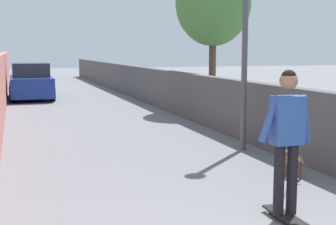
{
  "coord_description": "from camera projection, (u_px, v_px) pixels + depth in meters",
  "views": [
    {
      "loc": [
        -2.71,
        2.33,
        2.1
      ],
      "look_at": [
        5.33,
        -0.24,
        1.0
      ],
      "focal_mm": 51.79,
      "sensor_mm": 36.0,
      "label": 1
    }
  ],
  "objects": [
    {
      "name": "ground_plane",
      "position": [
        86.0,
        111.0,
        16.76
      ],
      "size": [
        80.0,
        80.0,
        0.0
      ],
      "primitive_type": "plane",
      "color": "slate"
    },
    {
      "name": "dog",
      "position": [
        292.0,
        161.0,
        7.98
      ],
      "size": [
        2.09,
        1.34,
        1.06
      ],
      "color": "brown",
      "rests_on": "ground"
    },
    {
      "name": "car_near",
      "position": [
        31.0,
        82.0,
        20.79
      ],
      "size": [
        4.09,
        1.8,
        1.54
      ],
      "color": "navy",
      "rests_on": "ground"
    },
    {
      "name": "skateboard",
      "position": [
        284.0,
        215.0,
        5.96
      ],
      "size": [
        0.8,
        0.22,
        0.08
      ],
      "color": "black",
      "rests_on": "ground"
    },
    {
      "name": "person_skateboarder",
      "position": [
        287.0,
        130.0,
        5.83
      ],
      "size": [
        0.23,
        0.71,
        1.78
      ],
      "color": "black",
      "rests_on": "skateboard"
    },
    {
      "name": "lamp_post",
      "position": [
        246.0,
        3.0,
        9.84
      ],
      "size": [
        0.36,
        0.36,
        4.47
      ],
      "color": "#4C4C51",
      "rests_on": "ground"
    },
    {
      "name": "tree_right_mid",
      "position": [
        213.0,
        3.0,
        16.64
      ],
      "size": [
        2.6,
        2.6,
        5.21
      ],
      "color": "brown",
      "rests_on": "ground"
    },
    {
      "name": "fence_right",
      "position": [
        180.0,
        94.0,
        15.62
      ],
      "size": [
        48.0,
        0.3,
        1.38
      ],
      "primitive_type": "cube",
      "color": "#4C4C4C",
      "rests_on": "ground"
    }
  ]
}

